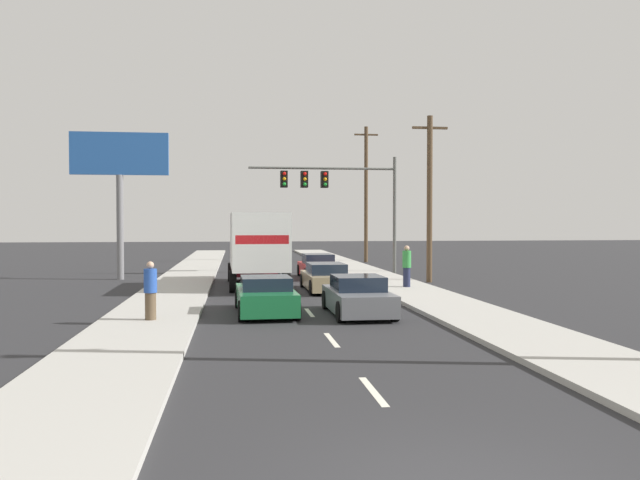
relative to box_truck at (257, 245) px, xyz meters
name	(u,v)px	position (x,y,z in m)	size (l,w,h in m)	color
ground_plane	(285,283)	(1.46, 2.04, -1.95)	(140.00, 140.00, 0.00)	#2B2B2D
sidewalk_right	(410,291)	(6.45, -2.96, -1.88)	(2.88, 80.00, 0.14)	#B2AFA8
sidewalk_left	(173,294)	(-3.53, -2.96, -1.88)	(2.88, 80.00, 0.14)	#B2AFA8
lane_markings	(286,284)	(1.46, 1.42, -1.95)	(0.14, 62.00, 0.01)	silver
box_truck	(257,245)	(0.00, 0.00, 0.00)	(2.73, 8.01, 3.41)	white
car_green	(265,297)	(0.00, -8.69, -1.38)	(2.00, 4.31, 1.24)	#196B38
car_red	(318,267)	(3.38, 4.50, -1.36)	(1.87, 4.20, 1.31)	red
car_tan	(326,278)	(2.93, -1.99, -1.38)	(1.89, 4.47, 1.22)	tan
car_gray	(358,297)	(2.96, -9.27, -1.38)	(1.89, 4.13, 1.27)	slate
traffic_signal_mast	(329,186)	(4.38, 7.24, 3.13)	(8.66, 0.69, 6.84)	#595B56
utility_pole_mid	(430,197)	(8.63, 1.44, 2.33)	(1.80, 0.28, 8.30)	brown
utility_pole_far	(366,193)	(8.77, 17.93, 3.29)	(1.80, 0.28, 10.20)	brown
roadside_billboard	(120,171)	(-6.99, 5.06, 3.71)	(5.02, 0.36, 7.70)	slate
pedestrian_near_corner	(150,291)	(-3.44, -10.43, -0.96)	(0.38, 0.38, 1.71)	brown
pedestrian_mid_block	(407,266)	(6.54, -2.01, -0.89)	(0.38, 0.38, 1.83)	#1E233F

